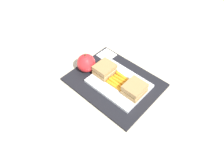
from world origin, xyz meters
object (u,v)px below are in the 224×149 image
at_px(food_tray, 119,83).
at_px(sandwich_half_right, 105,69).
at_px(carrot_sticks_bundle, 119,81).
at_px(apple, 86,63).
at_px(paper_napkin, 107,55).
at_px(sandwich_half_left, 135,89).

relative_size(food_tray, sandwich_half_right, 2.88).
bearing_deg(carrot_sticks_bundle, apple, 10.46).
bearing_deg(sandwich_half_right, food_tray, 180.00).
bearing_deg(paper_napkin, carrot_sticks_bundle, 148.55).
relative_size(food_tray, sandwich_half_left, 2.88).
bearing_deg(food_tray, sandwich_half_left, 180.00).
bearing_deg(food_tray, paper_napkin, -31.43).
relative_size(sandwich_half_right, apple, 0.88).
relative_size(apple, paper_napkin, 1.29).
bearing_deg(carrot_sticks_bundle, paper_napkin, -31.45).
distance_m(food_tray, paper_napkin, 0.19).
relative_size(sandwich_half_left, apple, 0.88).
distance_m(sandwich_half_left, carrot_sticks_bundle, 0.08).
xyz_separation_m(food_tray, apple, (0.16, 0.03, 0.03)).
bearing_deg(apple, food_tray, -169.54).
bearing_deg(apple, carrot_sticks_bundle, -169.54).
xyz_separation_m(sandwich_half_left, sandwich_half_right, (0.16, 0.00, 0.00)).
bearing_deg(carrot_sticks_bundle, sandwich_half_left, -179.99).
height_order(sandwich_half_right, carrot_sticks_bundle, sandwich_half_right).
bearing_deg(food_tray, carrot_sticks_bundle, 7.74).
height_order(sandwich_half_left, paper_napkin, sandwich_half_left).
distance_m(sandwich_half_right, apple, 0.09).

